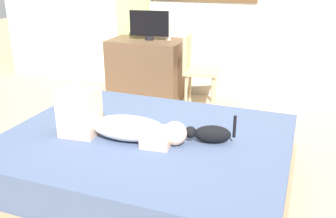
# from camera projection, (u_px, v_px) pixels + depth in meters

# --- Properties ---
(ground_plane) EXTENTS (16.00, 16.00, 0.00)m
(ground_plane) POSITION_uv_depth(u_px,v_px,m) (139.00, 188.00, 2.90)
(ground_plane) COLOR tan
(bed) EXTENTS (2.12, 1.68, 0.42)m
(bed) POSITION_uv_depth(u_px,v_px,m) (146.00, 161.00, 2.87)
(bed) COLOR #997A56
(bed) RESTS_ON ground
(person_lying) EXTENTS (0.94, 0.34, 0.34)m
(person_lying) POSITION_uv_depth(u_px,v_px,m) (116.00, 123.00, 2.72)
(person_lying) COLOR silver
(person_lying) RESTS_ON bed
(cat) EXTENTS (0.35, 0.17, 0.21)m
(cat) POSITION_uv_depth(u_px,v_px,m) (210.00, 134.00, 2.66)
(cat) COLOR black
(cat) RESTS_ON bed
(desk) EXTENTS (0.90, 0.56, 0.74)m
(desk) POSITION_uv_depth(u_px,v_px,m) (147.00, 69.00, 4.74)
(desk) COLOR brown
(desk) RESTS_ON ground
(tv_monitor) EXTENTS (0.48, 0.10, 0.35)m
(tv_monitor) POSITION_uv_depth(u_px,v_px,m) (149.00, 25.00, 4.52)
(tv_monitor) COLOR black
(tv_monitor) RESTS_ON desk
(cup) EXTENTS (0.06, 0.06, 0.09)m
(cup) POSITION_uv_depth(u_px,v_px,m) (168.00, 36.00, 4.58)
(cup) COLOR white
(cup) RESTS_ON desk
(chair_by_desk) EXTENTS (0.43, 0.43, 0.86)m
(chair_by_desk) POSITION_uv_depth(u_px,v_px,m) (195.00, 67.00, 4.32)
(chair_by_desk) COLOR tan
(chair_by_desk) RESTS_ON ground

